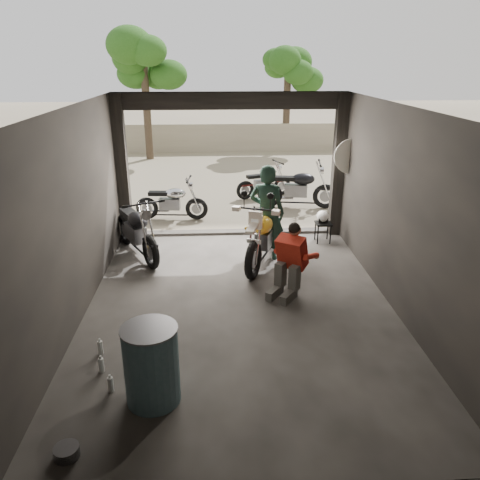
{
  "coord_description": "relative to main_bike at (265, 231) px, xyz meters",
  "views": [
    {
      "loc": [
        -0.38,
        -6.77,
        3.84
      ],
      "look_at": [
        0.03,
        0.6,
        0.97
      ],
      "focal_mm": 35.0,
      "sensor_mm": 36.0,
      "label": 1
    }
  ],
  "objects": [
    {
      "name": "ground",
      "position": [
        -0.59,
        -1.8,
        -0.67
      ],
      "size": [
        80.0,
        80.0,
        0.0
      ],
      "primitive_type": "plane",
      "color": "#7A6D56",
      "rests_on": "ground"
    },
    {
      "name": "garage",
      "position": [
        -0.59,
        -1.26,
        0.61
      ],
      "size": [
        7.0,
        7.13,
        3.2
      ],
      "color": "#2D2B28",
      "rests_on": "ground"
    },
    {
      "name": "boundary_wall",
      "position": [
        -0.59,
        12.2,
        -0.07
      ],
      "size": [
        18.0,
        0.3,
        1.2
      ],
      "primitive_type": "cube",
      "color": "gray",
      "rests_on": "ground"
    },
    {
      "name": "tree_left",
      "position": [
        -3.59,
        10.7,
        3.31
      ],
      "size": [
        2.2,
        2.2,
        5.6
      ],
      "color": "#382B1E",
      "rests_on": "ground"
    },
    {
      "name": "tree_right",
      "position": [
        2.21,
        12.2,
        2.89
      ],
      "size": [
        2.2,
        2.2,
        5.0
      ],
      "color": "#382B1E",
      "rests_on": "ground"
    },
    {
      "name": "main_bike",
      "position": [
        0.0,
        0.0,
        0.0
      ],
      "size": [
        1.52,
        2.18,
        1.34
      ],
      "primitive_type": null,
      "rotation": [
        0.0,
        0.0,
        -0.38
      ],
      "color": "silver",
      "rests_on": "ground"
    },
    {
      "name": "left_bike",
      "position": [
        -2.59,
        0.53,
        -0.02
      ],
      "size": [
        1.6,
        2.06,
        1.3
      ],
      "primitive_type": null,
      "rotation": [
        0.0,
        0.0,
        0.5
      ],
      "color": "black",
      "rests_on": "ground"
    },
    {
      "name": "outside_bike_a",
      "position": [
        -2.06,
        2.85,
        -0.13
      ],
      "size": [
        1.65,
        0.8,
        1.08
      ],
      "primitive_type": null,
      "rotation": [
        0.0,
        0.0,
        1.48
      ],
      "color": "black",
      "rests_on": "ground"
    },
    {
      "name": "outside_bike_b",
      "position": [
        0.49,
        4.78,
        -0.15
      ],
      "size": [
        1.65,
        1.13,
        1.03
      ],
      "primitive_type": null,
      "rotation": [
        0.0,
        0.0,
        1.93
      ],
      "color": "#41100F",
      "rests_on": "ground"
    },
    {
      "name": "outside_bike_c",
      "position": [
        1.3,
        3.69,
        -0.03
      ],
      "size": [
        1.99,
        1.07,
        1.28
      ],
      "primitive_type": null,
      "rotation": [
        0.0,
        0.0,
        1.41
      ],
      "color": "black",
      "rests_on": "ground"
    },
    {
      "name": "rider",
      "position": [
        0.06,
        0.26,
        0.3
      ],
      "size": [
        0.83,
        0.7,
        1.95
      ],
      "primitive_type": "imported",
      "rotation": [
        0.0,
        0.0,
        2.76
      ],
      "color": "#162D24",
      "rests_on": "ground"
    },
    {
      "name": "mechanic",
      "position": [
        0.25,
        -1.38,
        -0.06
      ],
      "size": [
        1.0,
        1.06,
        1.23
      ],
      "primitive_type": null,
      "rotation": [
        0.0,
        0.0,
        -0.62
      ],
      "color": "red",
      "rests_on": "ground"
    },
    {
      "name": "stool",
      "position": [
        1.41,
        1.04,
        -0.28
      ],
      "size": [
        0.34,
        0.34,
        0.47
      ],
      "rotation": [
        0.0,
        0.0,
        -0.06
      ],
      "color": "black",
      "rests_on": "ground"
    },
    {
      "name": "helmet",
      "position": [
        1.4,
        1.08,
        -0.07
      ],
      "size": [
        0.28,
        0.29,
        0.26
      ],
      "primitive_type": "ellipsoid",
      "rotation": [
        0.0,
        0.0,
        -0.01
      ],
      "color": "white",
      "rests_on": "stool"
    },
    {
      "name": "oil_drum",
      "position": [
        -1.74,
        -3.98,
        -0.17
      ],
      "size": [
        0.81,
        0.81,
        1.0
      ],
      "primitive_type": "cylinder",
      "rotation": [
        0.0,
        0.0,
        0.31
      ],
      "color": "#3D5D67",
      "rests_on": "ground"
    },
    {
      "name": "sign_post",
      "position": [
        1.96,
        1.19,
        0.86
      ],
      "size": [
        0.76,
        0.08,
        2.28
      ],
      "rotation": [
        0.0,
        0.0,
        -0.29
      ],
      "color": "black",
      "rests_on": "ground"
    }
  ]
}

